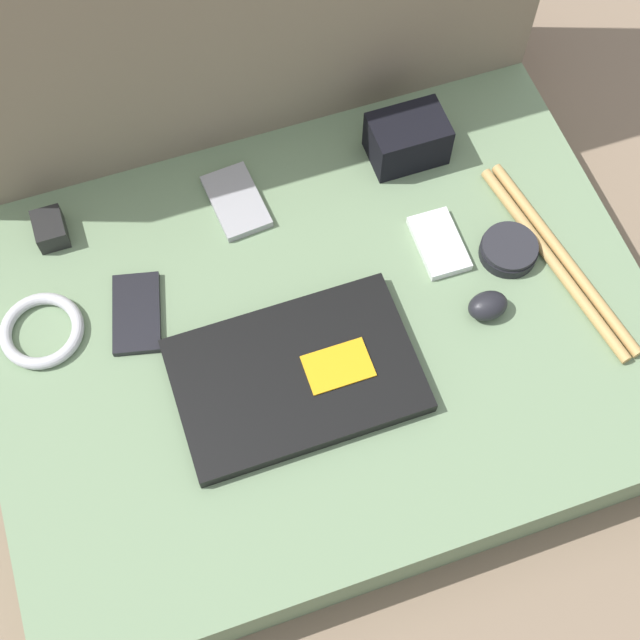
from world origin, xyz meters
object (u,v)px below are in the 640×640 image
(computer_mouse, at_px, (488,306))
(charger_brick, at_px, (50,229))
(phone_small, at_px, (439,243))
(speaker_puck, at_px, (509,250))
(phone_black, at_px, (236,201))
(laptop, at_px, (296,375))
(phone_silver, at_px, (137,313))
(camera_pouch, at_px, (407,139))

(computer_mouse, distance_m, charger_brick, 0.65)
(computer_mouse, relative_size, phone_small, 0.54)
(speaker_puck, height_order, charger_brick, charger_brick)
(phone_small, bearing_deg, phone_black, 148.42)
(laptop, xyz_separation_m, phone_silver, (-0.18, 0.17, -0.01))
(computer_mouse, height_order, charger_brick, same)
(charger_brick, bearing_deg, phone_small, -20.66)
(computer_mouse, bearing_deg, phone_small, 99.55)
(computer_mouse, distance_m, phone_small, 0.13)
(laptop, bearing_deg, phone_small, 26.65)
(computer_mouse, height_order, phone_black, computer_mouse)
(phone_small, bearing_deg, laptop, -152.28)
(camera_pouch, relative_size, charger_brick, 1.99)
(speaker_puck, distance_m, phone_silver, 0.55)
(computer_mouse, relative_size, camera_pouch, 0.51)
(charger_brick, bearing_deg, phone_silver, -62.90)
(phone_silver, bearing_deg, phone_small, 8.80)
(laptop, xyz_separation_m, phone_black, (0.00, 0.30, -0.01))
(phone_small, relative_size, charger_brick, 1.87)
(computer_mouse, relative_size, charger_brick, 1.01)
(phone_black, bearing_deg, charger_brick, 167.91)
(phone_silver, height_order, phone_black, phone_black)
(computer_mouse, distance_m, phone_black, 0.41)
(laptop, bearing_deg, charger_brick, 128.85)
(laptop, bearing_deg, computer_mouse, 2.10)
(phone_silver, bearing_deg, speaker_puck, 4.67)
(phone_black, height_order, phone_small, same)
(speaker_puck, xyz_separation_m, charger_brick, (-0.63, 0.25, 0.00))
(speaker_puck, distance_m, phone_black, 0.41)
(phone_silver, xyz_separation_m, camera_pouch, (0.46, 0.14, 0.03))
(laptop, height_order, phone_black, laptop)
(phone_silver, xyz_separation_m, phone_black, (0.19, 0.13, 0.00))
(phone_black, bearing_deg, laptop, -95.67)
(phone_silver, bearing_deg, computer_mouse, -5.28)
(computer_mouse, relative_size, speaker_puck, 0.69)
(speaker_puck, distance_m, charger_brick, 0.67)
(speaker_puck, xyz_separation_m, phone_silver, (-0.54, 0.08, -0.01))
(phone_silver, xyz_separation_m, charger_brick, (-0.09, 0.17, 0.01))
(computer_mouse, bearing_deg, charger_brick, 149.01)
(speaker_puck, height_order, phone_black, speaker_puck)
(charger_brick, bearing_deg, phone_black, -7.14)
(laptop, height_order, phone_silver, laptop)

